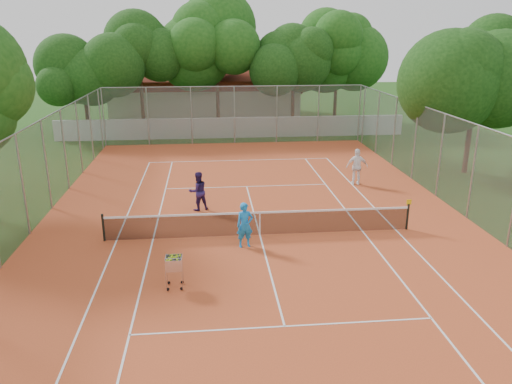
{
  "coord_description": "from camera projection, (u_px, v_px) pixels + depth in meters",
  "views": [
    {
      "loc": [
        -1.91,
        -17.95,
        7.6
      ],
      "look_at": [
        0.0,
        1.5,
        1.3
      ],
      "focal_mm": 35.0,
      "sensor_mm": 36.0,
      "label": 1
    }
  ],
  "objects": [
    {
      "name": "ground",
      "position": [
        260.0,
        235.0,
        19.51
      ],
      "size": [
        120.0,
        120.0,
        0.0
      ],
      "primitive_type": "plane",
      "color": "#193D10",
      "rests_on": "ground"
    },
    {
      "name": "boundary_wall",
      "position": [
        233.0,
        128.0,
        37.28
      ],
      "size": [
        26.0,
        0.3,
        1.5
      ],
      "primitive_type": "cube",
      "color": "silver",
      "rests_on": "ground"
    },
    {
      "name": "court_lines",
      "position": [
        260.0,
        235.0,
        19.5
      ],
      "size": [
        10.98,
        23.78,
        0.01
      ],
      "primitive_type": "cube",
      "color": "white",
      "rests_on": "court_pad"
    },
    {
      "name": "tropical_trees",
      "position": [
        230.0,
        67.0,
        38.81
      ],
      "size": [
        29.0,
        19.0,
        10.0
      ],
      "primitive_type": "cube",
      "color": "#11340D",
      "rests_on": "ground"
    },
    {
      "name": "player_far_left",
      "position": [
        198.0,
        191.0,
        21.97
      ],
      "size": [
        1.04,
        0.93,
        1.75
      ],
      "primitive_type": "imported",
      "rotation": [
        0.0,
        0.0,
        3.53
      ],
      "color": "#291B51",
      "rests_on": "court_pad"
    },
    {
      "name": "perimeter_fence",
      "position": [
        260.0,
        187.0,
        18.89
      ],
      "size": [
        18.0,
        34.0,
        4.0
      ],
      "primitive_type": "cube",
      "color": "slate",
      "rests_on": "ground"
    },
    {
      "name": "clubhouse",
      "position": [
        205.0,
        93.0,
        46.12
      ],
      "size": [
        16.4,
        9.0,
        4.4
      ],
      "primitive_type": "cube",
      "color": "beige",
      "rests_on": "ground"
    },
    {
      "name": "player_near",
      "position": [
        245.0,
        225.0,
        18.2
      ],
      "size": [
        0.68,
        0.51,
        1.69
      ],
      "primitive_type": "imported",
      "rotation": [
        0.0,
        0.0,
        0.18
      ],
      "color": "#1980D5",
      "rests_on": "court_pad"
    },
    {
      "name": "court_pad",
      "position": [
        260.0,
        235.0,
        19.51
      ],
      "size": [
        18.0,
        34.0,
        0.02
      ],
      "primitive_type": "cube",
      "color": "#C14E25",
      "rests_on": "ground"
    },
    {
      "name": "tennis_net",
      "position": [
        260.0,
        223.0,
        19.35
      ],
      "size": [
        11.88,
        0.1,
        0.98
      ],
      "primitive_type": "cube",
      "color": "black",
      "rests_on": "court_pad"
    },
    {
      "name": "player_far_right",
      "position": [
        357.0,
        167.0,
        25.68
      ],
      "size": [
        1.15,
        0.59,
        1.88
      ],
      "primitive_type": "imported",
      "rotation": [
        0.0,
        0.0,
        3.02
      ],
      "color": "white",
      "rests_on": "court_pad"
    },
    {
      "name": "ball_hopper",
      "position": [
        174.0,
        271.0,
        15.33
      ],
      "size": [
        0.54,
        0.54,
        1.12
      ],
      "primitive_type": "cube",
      "rotation": [
        0.0,
        0.0,
        -0.0
      ],
      "color": "silver",
      "rests_on": "court_pad"
    }
  ]
}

